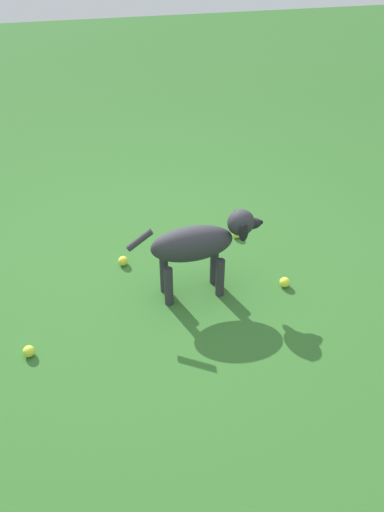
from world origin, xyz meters
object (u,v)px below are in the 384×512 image
object	(u,v)px
tennis_ball_0	(29,351)
tennis_ball_3	(123,261)
dog	(200,244)
tennis_ball_2	(285,282)
tennis_ball_1	(237,234)

from	to	relation	value
tennis_ball_0	tennis_ball_3	world-z (taller)	same
dog	tennis_ball_0	xyz separation A→B (m)	(-1.03, -0.34, -0.34)
tennis_ball_2	dog	bearing A→B (deg)	173.42
tennis_ball_1	tennis_ball_2	size ratio (longest dim) A/B	1.00
tennis_ball_0	tennis_ball_1	distance (m)	1.67
tennis_ball_0	tennis_ball_2	size ratio (longest dim) A/B	1.00
dog	tennis_ball_3	size ratio (longest dim) A/B	12.57
tennis_ball_2	tennis_ball_1	bearing A→B (deg)	104.91
tennis_ball_0	tennis_ball_3	size ratio (longest dim) A/B	1.00
dog	tennis_ball_2	bearing A→B (deg)	-10.12
dog	tennis_ball_0	distance (m)	1.14
dog	tennis_ball_0	size ratio (longest dim) A/B	12.57
dog	tennis_ball_3	bearing A→B (deg)	137.18
tennis_ball_1	tennis_ball_3	world-z (taller)	same
tennis_ball_0	tennis_ball_1	bearing A→B (deg)	31.37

